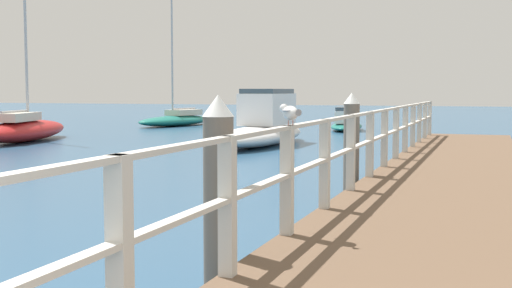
{
  "coord_description": "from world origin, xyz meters",
  "views": [
    {
      "loc": [
        0.74,
        -0.8,
        1.85
      ],
      "look_at": [
        -3.13,
        10.07,
        0.92
      ],
      "focal_mm": 46.69,
      "sensor_mm": 36.0,
      "label": 1
    }
  ],
  "objects_px": {
    "boat_0": "(346,123)",
    "boat_6": "(177,119)",
    "boat_4": "(263,126)",
    "seagull_foreground": "(290,112)",
    "boat_3": "(24,129)",
    "dock_piling_near": "(218,192)",
    "dock_piling_far": "(351,143)"
  },
  "relations": [
    {
      "from": "boat_0",
      "to": "boat_6",
      "type": "xyz_separation_m",
      "value": [
        -9.2,
        1.03,
        -0.0
      ]
    },
    {
      "from": "boat_4",
      "to": "boat_6",
      "type": "height_order",
      "value": "boat_6"
    },
    {
      "from": "seagull_foreground",
      "to": "boat_0",
      "type": "xyz_separation_m",
      "value": [
        -4.38,
        23.71,
        -1.27
      ]
    },
    {
      "from": "boat_0",
      "to": "boat_6",
      "type": "height_order",
      "value": "boat_6"
    },
    {
      "from": "seagull_foreground",
      "to": "boat_6",
      "type": "xyz_separation_m",
      "value": [
        -13.58,
        24.74,
        -1.27
      ]
    },
    {
      "from": "boat_0",
      "to": "boat_4",
      "type": "distance_m",
      "value": 9.01
    },
    {
      "from": "boat_4",
      "to": "seagull_foreground",
      "type": "bearing_deg",
      "value": -70.17
    },
    {
      "from": "seagull_foreground",
      "to": "boat_3",
      "type": "distance_m",
      "value": 19.37
    },
    {
      "from": "seagull_foreground",
      "to": "boat_6",
      "type": "bearing_deg",
      "value": 79.1
    },
    {
      "from": "dock_piling_near",
      "to": "dock_piling_far",
      "type": "xyz_separation_m",
      "value": [
        0.0,
        6.08,
        0.0
      ]
    },
    {
      "from": "boat_0",
      "to": "boat_3",
      "type": "xyz_separation_m",
      "value": [
        -9.67,
        -10.43,
        0.09
      ]
    },
    {
      "from": "seagull_foreground",
      "to": "boat_3",
      "type": "relative_size",
      "value": 0.05
    },
    {
      "from": "dock_piling_near",
      "to": "boat_4",
      "type": "height_order",
      "value": "boat_4"
    },
    {
      "from": "dock_piling_near",
      "to": "boat_0",
      "type": "xyz_separation_m",
      "value": [
        -4.0,
        24.73,
        -0.56
      ]
    },
    {
      "from": "dock_piling_near",
      "to": "dock_piling_far",
      "type": "bearing_deg",
      "value": 90.0
    },
    {
      "from": "dock_piling_far",
      "to": "boat_6",
      "type": "height_order",
      "value": "boat_6"
    },
    {
      "from": "dock_piling_far",
      "to": "boat_6",
      "type": "distance_m",
      "value": 23.71
    },
    {
      "from": "dock_piling_far",
      "to": "boat_6",
      "type": "bearing_deg",
      "value": 123.85
    },
    {
      "from": "boat_6",
      "to": "dock_piling_far",
      "type": "bearing_deg",
      "value": 134.21
    },
    {
      "from": "dock_piling_near",
      "to": "boat_3",
      "type": "relative_size",
      "value": 0.25
    },
    {
      "from": "dock_piling_near",
      "to": "dock_piling_far",
      "type": "relative_size",
      "value": 1.0
    },
    {
      "from": "boat_0",
      "to": "boat_3",
      "type": "relative_size",
      "value": 0.61
    },
    {
      "from": "seagull_foreground",
      "to": "boat_6",
      "type": "distance_m",
      "value": 28.25
    },
    {
      "from": "dock_piling_near",
      "to": "boat_3",
      "type": "height_order",
      "value": "boat_3"
    },
    {
      "from": "boat_3",
      "to": "dock_piling_near",
      "type": "bearing_deg",
      "value": -61.08
    },
    {
      "from": "boat_0",
      "to": "boat_3",
      "type": "height_order",
      "value": "boat_3"
    },
    {
      "from": "dock_piling_near",
      "to": "boat_6",
      "type": "relative_size",
      "value": 0.24
    },
    {
      "from": "seagull_foreground",
      "to": "boat_4",
      "type": "height_order",
      "value": "boat_4"
    },
    {
      "from": "dock_piling_far",
      "to": "boat_3",
      "type": "bearing_deg",
      "value": 148.97
    },
    {
      "from": "boat_0",
      "to": "boat_4",
      "type": "height_order",
      "value": "boat_4"
    },
    {
      "from": "dock_piling_far",
      "to": "boat_3",
      "type": "distance_m",
      "value": 15.97
    },
    {
      "from": "seagull_foreground",
      "to": "boat_4",
      "type": "xyz_separation_m",
      "value": [
        -5.36,
        14.76,
        -0.99
      ]
    }
  ]
}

